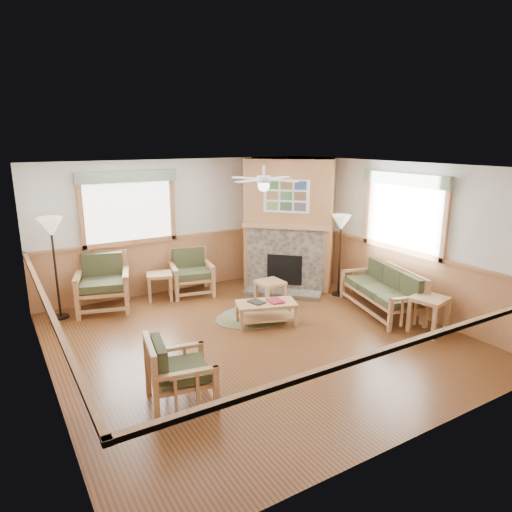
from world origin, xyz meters
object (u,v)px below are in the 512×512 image
coffee_table (266,313)px  end_table_chairs (160,286)px  end_table_sofa (428,314)px  footstool (270,291)px  armchair_back_left (103,283)px  floor_lamp_left (55,269)px  floor_lamp_right (340,255)px  armchair_left (180,371)px  armchair_back_right (191,272)px  sofa (381,290)px

coffee_table → end_table_chairs: (-1.13, 2.14, 0.07)m
end_table_sofa → footstool: (-1.45, 2.55, -0.09)m
armchair_back_left → end_table_sofa: 5.74m
armchair_back_left → end_table_chairs: bearing=16.0°
floor_lamp_left → end_table_chairs: bearing=0.1°
end_table_sofa → armchair_back_left: bearing=139.0°
floor_lamp_right → armchair_back_left: bearing=159.5°
armchair_left → floor_lamp_left: 3.76m
armchair_back_right → end_table_chairs: 0.70m
sofa → armchair_back_left: 5.11m
floor_lamp_left → end_table_sofa: bearing=-36.4°
end_table_chairs → floor_lamp_right: 3.63m
armchair_left → footstool: 3.73m
floor_lamp_right → sofa: bearing=-87.8°
end_table_chairs → end_table_sofa: 4.98m
floor_lamp_right → footstool: bearing=164.8°
sofa → floor_lamp_left: bearing=-102.7°
end_table_chairs → sofa: bearing=-39.9°
sofa → floor_lamp_right: size_ratio=1.09×
end_table_chairs → footstool: 2.18m
armchair_back_right → coffee_table: size_ratio=0.90×
end_table_sofa → floor_lamp_right: bearing=91.1°
armchair_back_left → armchair_left: (0.06, -3.64, -0.10)m
armchair_back_left → footstool: (2.88, -1.22, -0.31)m
coffee_table → floor_lamp_left: (-2.98, 2.14, 0.71)m
armchair_back_right → floor_lamp_right: bearing=-20.7°
floor_lamp_left → armchair_back_left: bearing=0.4°
sofa → end_table_chairs: sofa is taller
sofa → armchair_left: armchair_left is taller
coffee_table → footstool: (0.67, 0.93, 0.01)m
end_table_chairs → footstool: bearing=-34.0°
end_table_chairs → floor_lamp_left: size_ratio=0.30×
coffee_table → footstool: footstool is taller
end_table_chairs → coffee_table: bearing=-62.3°
end_table_chairs → floor_lamp_right: size_ratio=0.32×
end_table_chairs → footstool: (1.80, -1.22, -0.06)m
armchair_left → floor_lamp_left: floor_lamp_left is taller
sofa → footstool: 2.09m
end_table_sofa → armchair_left: bearing=178.3°
coffee_table → floor_lamp_right: bearing=34.1°
armchair_back_left → end_table_sofa: bearing=-25.0°
end_table_sofa → floor_lamp_right: 2.23m
end_table_chairs → end_table_sofa: bearing=-49.2°
coffee_table → floor_lamp_left: bearing=163.8°
floor_lamp_left → floor_lamp_right: 5.30m
coffee_table → end_table_sofa: (2.12, -1.62, 0.10)m
footstool → floor_lamp_right: floor_lamp_right is taller
coffee_table → floor_lamp_right: (2.08, 0.54, 0.63)m
floor_lamp_left → coffee_table: bearing=-35.7°
sofa → end_table_chairs: bearing=-114.5°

